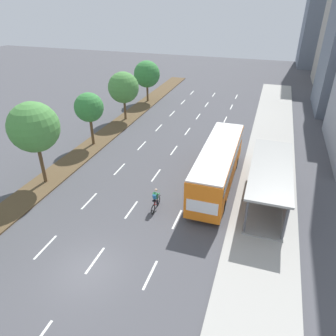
# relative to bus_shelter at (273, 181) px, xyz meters

# --- Properties ---
(ground_plane) EXTENTS (140.00, 140.00, 0.00)m
(ground_plane) POSITION_rel_bus_shelter_xyz_m (-9.53, -10.20, -1.87)
(ground_plane) COLOR #4C4C51
(median_strip) EXTENTS (2.60, 52.00, 0.12)m
(median_strip) POSITION_rel_bus_shelter_xyz_m (-17.83, 9.80, -1.81)
(median_strip) COLOR brown
(median_strip) RESTS_ON ground
(sidewalk_right) EXTENTS (4.50, 52.00, 0.15)m
(sidewalk_right) POSITION_rel_bus_shelter_xyz_m (-0.28, 9.80, -1.79)
(sidewalk_right) COLOR #ADAAA3
(sidewalk_right) RESTS_ON ground
(lane_divider_left) EXTENTS (0.14, 43.91, 0.01)m
(lane_divider_left) POSITION_rel_bus_shelter_xyz_m (-13.03, 6.25, -1.86)
(lane_divider_left) COLOR white
(lane_divider_left) RESTS_ON ground
(lane_divider_center) EXTENTS (0.14, 43.91, 0.01)m
(lane_divider_center) POSITION_rel_bus_shelter_xyz_m (-9.53, 6.25, -1.86)
(lane_divider_center) COLOR white
(lane_divider_center) RESTS_ON ground
(lane_divider_right) EXTENTS (0.14, 43.91, 0.01)m
(lane_divider_right) POSITION_rel_bus_shelter_xyz_m (-6.03, 6.25, -1.86)
(lane_divider_right) COLOR white
(lane_divider_right) RESTS_ON ground
(bus_shelter) EXTENTS (2.90, 9.42, 2.86)m
(bus_shelter) POSITION_rel_bus_shelter_xyz_m (0.00, 0.00, 0.00)
(bus_shelter) COLOR gray
(bus_shelter) RESTS_ON sidewalk_right
(bus) EXTENTS (2.54, 11.29, 3.37)m
(bus) POSITION_rel_bus_shelter_xyz_m (-4.28, 1.16, 0.20)
(bus) COLOR orange
(bus) RESTS_ON ground
(cyclist) EXTENTS (0.46, 1.82, 1.71)m
(cyclist) POSITION_rel_bus_shelter_xyz_m (-7.86, -3.54, -1.08)
(cyclist) COLOR black
(cyclist) RESTS_ON ground
(median_tree_second) EXTENTS (3.88, 3.88, 6.77)m
(median_tree_second) POSITION_rel_bus_shelter_xyz_m (-17.84, -2.95, 3.06)
(median_tree_second) COLOR brown
(median_tree_second) RESTS_ON median_strip
(median_tree_third) EXTENTS (2.88, 2.88, 5.37)m
(median_tree_third) POSITION_rel_bus_shelter_xyz_m (-17.86, 4.87, 2.16)
(median_tree_third) COLOR brown
(median_tree_third) RESTS_ON median_strip
(median_tree_fourth) EXTENTS (3.66, 3.66, 5.75)m
(median_tree_fourth) POSITION_rel_bus_shelter_xyz_m (-17.86, 12.70, 2.16)
(median_tree_fourth) COLOR brown
(median_tree_fourth) RESTS_ON median_strip
(median_tree_fifth) EXTENTS (3.65, 3.65, 5.65)m
(median_tree_fifth) POSITION_rel_bus_shelter_xyz_m (-17.98, 20.52, 2.06)
(median_tree_fifth) COLOR brown
(median_tree_fifth) RESTS_ON median_strip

